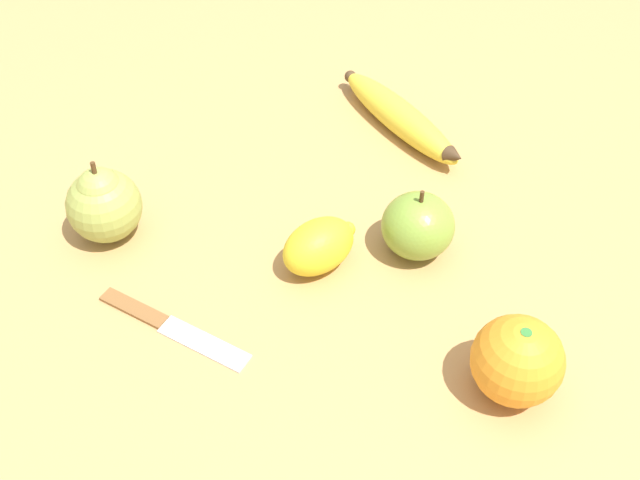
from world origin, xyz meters
TOP-DOWN VIEW (x-y plane):
  - ground_plane at (0.00, 0.00)m, footprint 3.00×3.00m
  - banana at (-0.07, -0.13)m, footprint 0.16×0.20m
  - orange at (-0.17, 0.24)m, footprint 0.08×0.08m
  - pear at (0.24, 0.07)m, footprint 0.08×0.08m
  - apple at (-0.09, 0.07)m, footprint 0.08×0.08m
  - lemon at (0.01, 0.10)m, footprint 0.10×0.10m
  - paring_knife at (0.15, 0.19)m, footprint 0.16×0.09m

SIDE VIEW (x-z plane):
  - ground_plane at x=0.00m, z-range 0.00..0.00m
  - paring_knife at x=0.15m, z-range 0.00..0.01m
  - banana at x=-0.07m, z-range 0.00..0.04m
  - lemon at x=0.01m, z-range 0.00..0.05m
  - apple at x=-0.09m, z-range -0.01..0.07m
  - orange at x=-0.17m, z-range 0.00..0.08m
  - pear at x=0.24m, z-range -0.01..0.09m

